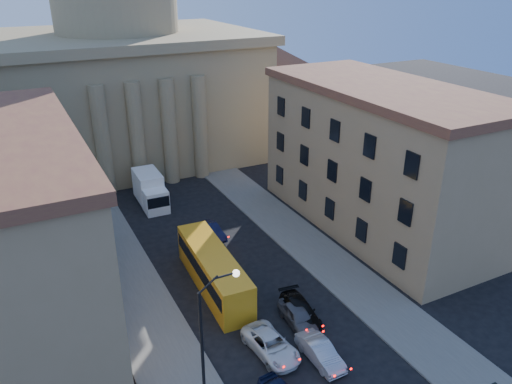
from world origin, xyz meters
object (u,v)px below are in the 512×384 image
street_lamp (210,329)px  city_bus (214,270)px  car_right_near (320,352)px  box_truck (150,191)px

street_lamp → city_bus: bearing=66.8°
street_lamp → car_right_near: (7.77, -0.42, -4.57)m
car_right_near → city_bus: size_ratio=0.36×
city_bus → box_truck: (-0.04, 18.43, -0.06)m
street_lamp → car_right_near: 9.02m
street_lamp → car_right_near: street_lamp is taller
street_lamp → city_bus: size_ratio=0.75×
street_lamp → box_truck: size_ratio=1.33×
car_right_near → box_truck: 29.88m
street_lamp → box_truck: 29.85m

